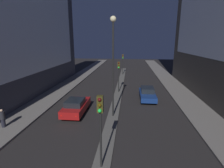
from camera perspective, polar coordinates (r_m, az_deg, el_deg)
building_left at (r=24.85m, az=-31.56°, el=17.24°), size 6.01×31.49×18.66m
median_strip at (r=26.14m, az=2.39°, el=-1.60°), size 1.05×39.72×0.11m
traffic_light_near at (r=9.32m, az=-3.85°, el=-10.40°), size 0.32×0.42×4.21m
traffic_light_mid at (r=23.70m, az=2.20°, el=4.61°), size 0.32×0.42×4.21m
traffic_light_far at (r=36.79m, az=3.55°, el=7.92°), size 0.32×0.42×4.21m
street_lamp at (r=15.46m, az=0.36°, el=10.51°), size 0.52×0.52×8.97m
car_left_lane at (r=17.74m, az=-11.65°, el=-7.07°), size 1.86×4.55×1.54m
car_right_lane at (r=21.94m, az=11.46°, el=-3.08°), size 1.81×4.62×1.47m
pedestrian_on_left_sidewalk at (r=16.94m, az=-32.14°, el=-9.36°), size 0.43×0.43×1.55m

